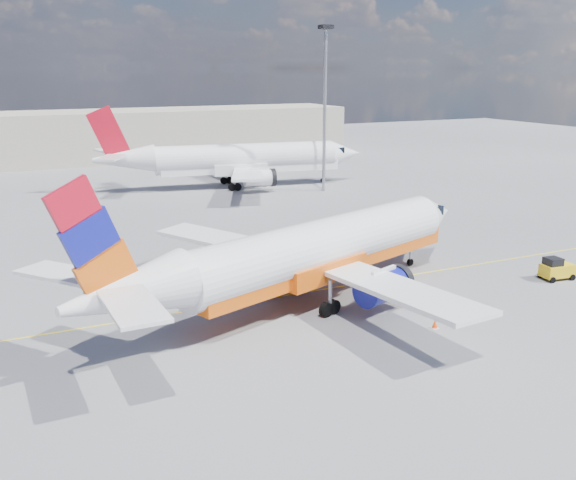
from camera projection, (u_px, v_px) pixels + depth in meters
name	position (u px, v px, depth m)	size (l,w,h in m)	color
ground	(335.00, 305.00, 41.15)	(240.00, 240.00, 0.00)	#5C5C61
taxi_line	(313.00, 291.00, 43.77)	(70.00, 0.15, 0.01)	yellow
terminal_main	(142.00, 134.00, 107.67)	(70.00, 14.00, 8.00)	#A8A191
main_jet	(312.00, 252.00, 40.91)	(33.39, 25.31, 10.16)	white
second_jet	(238.00, 160.00, 81.22)	(34.87, 27.22, 10.54)	white
gse_tug	(556.00, 269.00, 46.02)	(2.41, 1.62, 1.64)	black
traffic_cone	(435.00, 324.00, 37.42)	(0.39, 0.39, 0.55)	white
floodlight_mast	(325.00, 94.00, 76.54)	(1.43, 1.43, 19.59)	#9B9BA3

